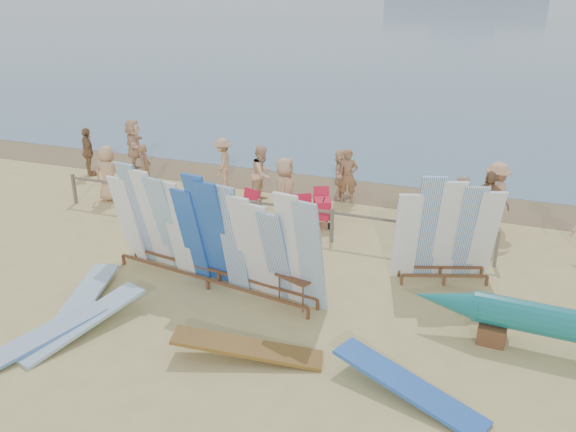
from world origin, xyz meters
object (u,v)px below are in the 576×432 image
at_px(flat_board_b, 84,332).
at_px(flat_board_a, 84,304).
at_px(beachgoer_10, 487,206).
at_px(beachgoer_8, 459,208).
at_px(main_surfboard_rack, 212,236).
at_px(side_surfboard_rack, 447,234).
at_px(beachgoer_7, 348,176).
at_px(beachgoer_6, 285,190).
at_px(beachgoer_1, 145,169).
at_px(flat_board_d, 407,397).
at_px(beachgoer_9, 495,196).
at_px(flat_board_e, 38,347).
at_px(vendor_table, 298,288).
at_px(flat_board_c, 248,358).
at_px(beach_chair_left, 247,213).
at_px(beachgoer_5, 342,173).
at_px(beachgoer_3, 223,163).
at_px(beachgoer_2, 262,174).
at_px(beachgoer_11, 134,145).
at_px(stroller, 322,211).
at_px(beach_chair_right, 303,217).
at_px(beachgoer_0, 108,173).
at_px(beachgoer_extra_1, 88,152).

height_order(flat_board_b, flat_board_a, flat_board_b).
bearing_deg(beachgoer_10, beachgoer_8, -179.54).
height_order(main_surfboard_rack, flat_board_b, main_surfboard_rack).
distance_m(side_surfboard_rack, beachgoer_7, 5.41).
distance_m(beachgoer_6, beachgoer_1, 4.88).
bearing_deg(side_surfboard_rack, beachgoer_1, 144.55).
relative_size(flat_board_b, beachgoer_8, 1.64).
xyz_separation_m(flat_board_d, beachgoer_9, (0.83, 7.85, 0.93)).
distance_m(flat_board_d, flat_board_e, 6.72).
relative_size(main_surfboard_rack, beachgoer_7, 3.33).
relative_size(vendor_table, flat_board_c, 0.39).
bearing_deg(side_surfboard_rack, flat_board_c, -143.39).
height_order(beach_chair_left, beachgoer_5, beachgoer_5).
height_order(beach_chair_left, beachgoer_3, beachgoer_3).
bearing_deg(beachgoer_2, beachgoer_1, 104.37).
distance_m(beachgoer_8, beachgoer_3, 7.63).
relative_size(beachgoer_2, beachgoer_11, 0.95).
height_order(flat_board_e, beachgoer_7, beachgoer_7).
height_order(flat_board_e, beachgoer_5, beachgoer_5).
distance_m(flat_board_a, beachgoer_2, 7.20).
xyz_separation_m(flat_board_a, stroller, (3.32, 5.87, 0.41)).
bearing_deg(flat_board_a, beach_chair_right, 48.19).
bearing_deg(flat_board_d, beachgoer_5, 43.65).
bearing_deg(flat_board_d, stroller, 49.69).
relative_size(flat_board_c, beachgoer_6, 1.49).
bearing_deg(flat_board_e, beach_chair_left, 102.72).
bearing_deg(beachgoer_2, beachgoer_0, 114.26).
distance_m(flat_board_b, beach_chair_left, 6.28).
bearing_deg(beachgoer_5, flat_board_e, 164.47).
relative_size(flat_board_c, beachgoer_3, 1.68).
bearing_deg(beachgoer_extra_1, beachgoer_2, -139.28).
bearing_deg(main_surfboard_rack, flat_board_a, -132.62).
distance_m(beachgoer_8, beachgoer_0, 10.19).
xyz_separation_m(beachgoer_8, beachgoer_extra_1, (-12.28, 0.96, -0.00)).
xyz_separation_m(vendor_table, beachgoer_6, (-1.90, 4.20, 0.55)).
height_order(main_surfboard_rack, beachgoer_3, main_surfboard_rack).
bearing_deg(beachgoer_2, beachgoer_10, -91.95).
relative_size(main_surfboard_rack, beachgoer_5, 3.46).
bearing_deg(beachgoer_1, beachgoer_extra_1, 52.63).
xyz_separation_m(vendor_table, flat_board_e, (-3.94, -3.21, -0.35)).
bearing_deg(vendor_table, flat_board_d, -17.47).
bearing_deg(main_surfboard_rack, beachgoer_1, 144.33).
distance_m(beach_chair_left, stroller, 2.09).
bearing_deg(beachgoer_5, flat_board_d, -155.87).
bearing_deg(beach_chair_right, beachgoer_8, -22.37).
height_order(beachgoer_extra_1, beachgoer_5, beachgoer_extra_1).
bearing_deg(flat_board_d, beachgoer_0, 80.07).
bearing_deg(beachgoer_6, flat_board_b, 155.93).
distance_m(beachgoer_3, beachgoer_1, 2.42).
bearing_deg(side_surfboard_rack, flat_board_e, -160.86).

